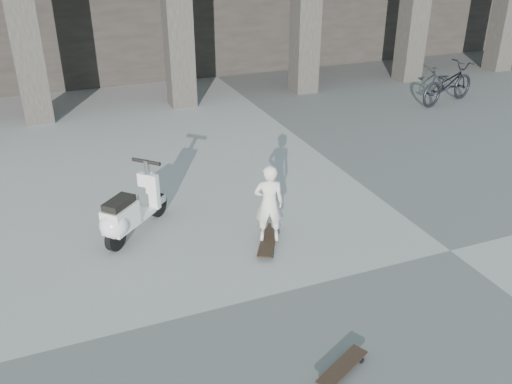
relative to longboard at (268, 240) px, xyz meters
name	(u,v)px	position (x,y,z in m)	size (l,w,h in m)	color
ground	(450,251)	(2.42, -1.15, -0.08)	(90.00, 90.00, 0.00)	#4A4A48
longboard	(268,240)	(0.00, 0.00, 0.00)	(0.67, 0.95, 0.10)	black
skateboard_spare	(342,367)	(-0.28, -2.67, -0.01)	(0.74, 0.49, 0.09)	black
child	(269,204)	(0.00, 0.00, 0.62)	(0.44, 0.29, 1.19)	beige
scooter	(126,215)	(-1.92, 0.92, 0.35)	(1.18, 1.18, 1.07)	black
bicycle	(448,83)	(7.25, 4.88, 0.45)	(0.70, 2.01, 1.06)	black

